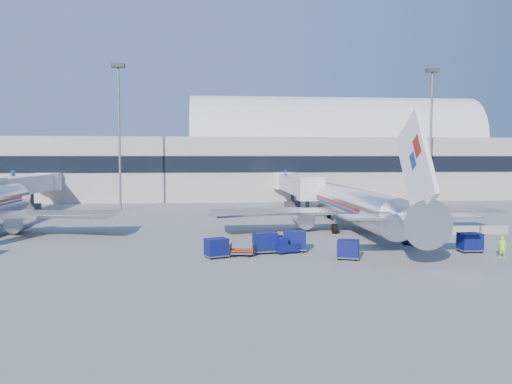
{
  "coord_description": "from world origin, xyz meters",
  "views": [
    {
      "loc": [
        -5.91,
        -49.05,
        8.27
      ],
      "look_at": [
        -0.93,
        6.0,
        4.41
      ],
      "focal_mm": 35.0,
      "sensor_mm": 36.0,
      "label": 1
    }
  ],
  "objects": [
    {
      "name": "jetbridge_mid",
      "position": [
        -34.4,
        30.81,
        3.93
      ],
      "size": [
        4.4,
        27.5,
        6.25
      ],
      "color": "silver",
      "rests_on": "ground"
    },
    {
      "name": "ground",
      "position": [
        0.0,
        0.0,
        0.0
      ],
      "size": [
        260.0,
        260.0,
        0.0
      ],
      "primitive_type": "plane",
      "color": "gray",
      "rests_on": "ground"
    },
    {
      "name": "mast_east",
      "position": [
        30.0,
        30.0,
        14.79
      ],
      "size": [
        2.0,
        1.2,
        22.6
      ],
      "color": "slate",
      "rests_on": "ground"
    },
    {
      "name": "cart_open_red",
      "position": [
        -3.36,
        -7.85,
        0.37
      ],
      "size": [
        2.12,
        1.64,
        0.52
      ],
      "rotation": [
        0.0,
        0.0,
        -0.15
      ],
      "color": "slate",
      "rests_on": "ground"
    },
    {
      "name": "cart_train_a",
      "position": [
        1.37,
        -6.17,
        0.96
      ],
      "size": [
        2.21,
        1.78,
        1.8
      ],
      "rotation": [
        0.0,
        0.0,
        -0.12
      ],
      "color": "#0A104D",
      "rests_on": "ground"
    },
    {
      "name": "jetbridge_near",
      "position": [
        7.6,
        30.81,
        3.93
      ],
      "size": [
        4.4,
        27.5,
        6.25
      ],
      "color": "silver",
      "rests_on": "ground"
    },
    {
      "name": "cart_train_b",
      "position": [
        -1.28,
        -6.69,
        0.96
      ],
      "size": [
        2.28,
        1.9,
        1.79
      ],
      "rotation": [
        0.0,
        0.0,
        0.19
      ],
      "color": "#0A104D",
      "rests_on": "ground"
    },
    {
      "name": "cart_solo_far",
      "position": [
        16.55,
        -7.88,
        0.9
      ],
      "size": [
        1.94,
        1.51,
        1.68
      ],
      "rotation": [
        0.0,
        0.0,
        0.03
      ],
      "color": "#0A104D",
      "rests_on": "ground"
    },
    {
      "name": "tug_lead",
      "position": [
        0.44,
        -6.98,
        0.62
      ],
      "size": [
        2.29,
        1.63,
        1.35
      ],
      "rotation": [
        0.0,
        0.0,
        0.32
      ],
      "color": "#0A104D",
      "rests_on": "ground"
    },
    {
      "name": "barrier_mid",
      "position": [
        21.3,
        2.0,
        0.45
      ],
      "size": [
        3.0,
        0.55,
        0.9
      ],
      "primitive_type": "cube",
      "color": "#9E9E96",
      "rests_on": "ground"
    },
    {
      "name": "terminal",
      "position": [
        -13.6,
        55.96,
        7.52
      ],
      "size": [
        170.0,
        28.15,
        21.0
      ],
      "color": "#B2AA9E",
      "rests_on": "ground"
    },
    {
      "name": "barrier_near",
      "position": [
        18.0,
        2.0,
        0.45
      ],
      "size": [
        3.0,
        0.55,
        0.9
      ],
      "primitive_type": "cube",
      "color": "#9E9E96",
      "rests_on": "ground"
    },
    {
      "name": "cart_solo_near",
      "position": [
        5.12,
        -9.96,
        0.84
      ],
      "size": [
        2.15,
        1.89,
        1.58
      ],
      "rotation": [
        0.0,
        0.0,
        -0.34
      ],
      "color": "#0A104D",
      "rests_on": "ground"
    },
    {
      "name": "barrier_far",
      "position": [
        24.6,
        2.0,
        0.45
      ],
      "size": [
        3.0,
        0.55,
        0.9
      ],
      "primitive_type": "cube",
      "color": "#9E9E96",
      "rests_on": "ground"
    },
    {
      "name": "tug_right",
      "position": [
        13.15,
        -4.21,
        0.72
      ],
      "size": [
        2.42,
        2.67,
        1.58
      ],
      "rotation": [
        0.0,
        0.0,
        -0.93
      ],
      "color": "#0A104D",
      "rests_on": "ground"
    },
    {
      "name": "ramp_worker",
      "position": [
        18.05,
        -10.29,
        0.89
      ],
      "size": [
        0.76,
        0.77,
        1.78
      ],
      "primitive_type": "imported",
      "rotation": [
        0.0,
        0.0,
        2.33
      ],
      "color": "#93E818",
      "rests_on": "ground"
    },
    {
      "name": "airliner_main",
      "position": [
        10.0,
        4.51,
        2.93
      ],
      "size": [
        32.0,
        37.26,
        12.07
      ],
      "color": "silver",
      "rests_on": "ground"
    },
    {
      "name": "cart_train_c",
      "position": [
        -5.5,
        -8.35,
        0.86
      ],
      "size": [
        2.21,
        1.98,
        1.6
      ],
      "rotation": [
        0.0,
        0.0,
        0.4
      ],
      "color": "#0A104D",
      "rests_on": "ground"
    },
    {
      "name": "tug_left",
      "position": [
        -0.34,
        -3.46,
        0.68
      ],
      "size": [
        2.2,
        2.56,
        1.5
      ],
      "rotation": [
        0.0,
        0.0,
        1.01
      ],
      "color": "#0A104D",
      "rests_on": "ground"
    },
    {
      "name": "mast_west",
      "position": [
        -20.0,
        30.0,
        14.79
      ],
      "size": [
        2.0,
        1.2,
        22.6
      ],
      "color": "slate",
      "rests_on": "ground"
    }
  ]
}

